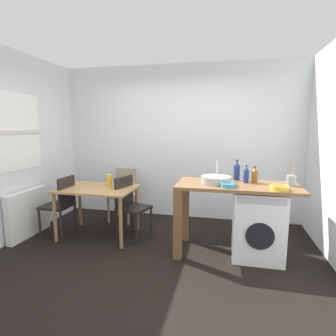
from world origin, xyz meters
TOP-DOWN VIEW (x-y plane):
  - ground_plane at (0.00, 0.00)m, footprint 5.46×5.46m
  - wall_back at (0.00, 1.75)m, footprint 4.60×0.10m
  - radiator at (-2.02, 0.30)m, footprint 0.10×0.80m
  - dining_table at (-1.01, 0.55)m, footprint 1.10×0.76m
  - chair_person_seat at (-1.55, 0.45)m, footprint 0.41×0.41m
  - chair_opposite at (-0.53, 0.62)m, footprint 0.50×0.50m
  - chair_spare_by_wall at (-0.91, 1.32)m, footprint 0.41×0.41m
  - kitchen_counter at (0.78, 0.40)m, footprint 1.50×0.68m
  - washing_machine at (1.25, 0.39)m, footprint 0.60×0.61m
  - sink_basin at (0.73, 0.40)m, footprint 0.38×0.38m
  - tap at (0.73, 0.58)m, footprint 0.02×0.02m
  - bottle_tall_green at (0.98, 0.67)m, footprint 0.08×0.08m
  - bottle_squat_brown at (1.10, 0.51)m, footprint 0.07×0.07m
  - bottle_clear_small at (1.20, 0.53)m, footprint 0.08×0.08m
  - mixing_bowl at (0.87, 0.20)m, footprint 0.17×0.17m
  - utensil_crock at (1.62, 0.45)m, footprint 0.11×0.11m
  - colander at (1.44, 0.18)m, footprint 0.20×0.20m
  - vase at (-0.86, 0.65)m, footprint 0.09×0.09m
  - scissors at (0.94, 0.30)m, footprint 0.15×0.06m

SIDE VIEW (x-z plane):
  - ground_plane at x=0.00m, z-range 0.00..0.00m
  - radiator at x=-2.02m, z-range 0.00..0.70m
  - washing_machine at x=1.25m, z-range 0.00..0.86m
  - chair_person_seat at x=-1.55m, z-range 0.06..0.96m
  - chair_opposite at x=-0.53m, z-range 0.06..0.96m
  - chair_spare_by_wall at x=-0.91m, z-range 0.06..0.96m
  - dining_table at x=-1.01m, z-range 0.27..1.01m
  - kitchen_counter at x=0.78m, z-range 0.30..1.22m
  - vase at x=-0.86m, z-range 0.74..0.92m
  - scissors at x=0.94m, z-range 0.92..0.93m
  - mixing_bowl at x=0.87m, z-range 0.92..0.97m
  - colander at x=1.44m, z-range 0.92..0.98m
  - sink_basin at x=0.73m, z-range 0.92..1.01m
  - utensil_crock at x=1.62m, z-range 0.84..1.14m
  - bottle_clear_small at x=1.20m, z-range 0.91..1.12m
  - bottle_squat_brown at x=1.10m, z-range 0.91..1.14m
  - bottle_tall_green at x=0.98m, z-range 0.91..1.18m
  - tap at x=0.73m, z-range 0.92..1.20m
  - wall_back at x=0.00m, z-range 0.00..2.70m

